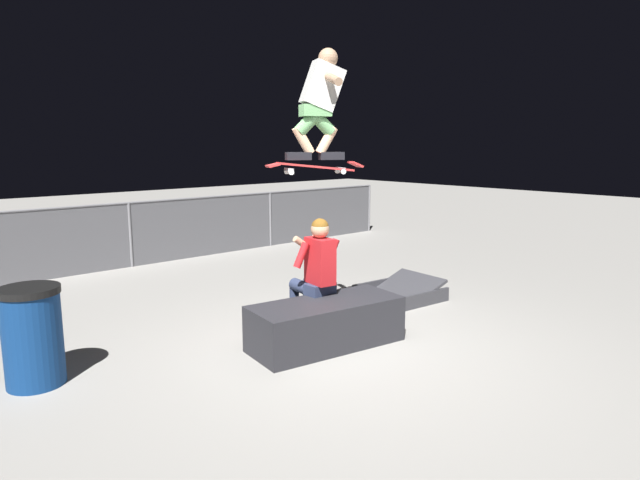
{
  "coord_description": "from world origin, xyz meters",
  "views": [
    {
      "loc": [
        -3.83,
        -3.9,
        2.11
      ],
      "look_at": [
        0.08,
        0.44,
        1.08
      ],
      "focal_mm": 31.0,
      "sensor_mm": 36.0,
      "label": 1
    }
  ],
  "objects_px": {
    "skateboard": "(315,167)",
    "kicker_ramp": "(400,295)",
    "person_sitting_on_ledge": "(315,270)",
    "skater_airborne": "(320,99)",
    "ledge_box_main": "(326,324)",
    "trash_bin": "(33,336)"
  },
  "relations": [
    {
      "from": "skateboard",
      "to": "kicker_ramp",
      "type": "height_order",
      "value": "skateboard"
    },
    {
      "from": "person_sitting_on_ledge",
      "to": "skateboard",
      "type": "relative_size",
      "value": 1.3
    },
    {
      "from": "skateboard",
      "to": "skater_airborne",
      "type": "height_order",
      "value": "skater_airborne"
    },
    {
      "from": "ledge_box_main",
      "to": "skater_airborne",
      "type": "distance_m",
      "value": 2.33
    },
    {
      "from": "trash_bin",
      "to": "kicker_ramp",
      "type": "bearing_deg",
      "value": -5.14
    },
    {
      "from": "trash_bin",
      "to": "skater_airborne",
      "type": "bearing_deg",
      "value": -16.76
    },
    {
      "from": "ledge_box_main",
      "to": "kicker_ramp",
      "type": "distance_m",
      "value": 2.05
    },
    {
      "from": "skateboard",
      "to": "skater_airborne",
      "type": "bearing_deg",
      "value": -24.24
    },
    {
      "from": "kicker_ramp",
      "to": "trash_bin",
      "type": "bearing_deg",
      "value": 174.86
    },
    {
      "from": "ledge_box_main",
      "to": "trash_bin",
      "type": "relative_size",
      "value": 1.82
    },
    {
      "from": "ledge_box_main",
      "to": "kicker_ramp",
      "type": "relative_size",
      "value": 1.52
    },
    {
      "from": "ledge_box_main",
      "to": "person_sitting_on_ledge",
      "type": "height_order",
      "value": "person_sitting_on_ledge"
    },
    {
      "from": "skateboard",
      "to": "kicker_ramp",
      "type": "distance_m",
      "value": 2.63
    },
    {
      "from": "skateboard",
      "to": "kicker_ramp",
      "type": "relative_size",
      "value": 0.95
    },
    {
      "from": "skater_airborne",
      "to": "trash_bin",
      "type": "xyz_separation_m",
      "value": [
        -2.67,
        0.8,
        -2.11
      ]
    },
    {
      "from": "kicker_ramp",
      "to": "trash_bin",
      "type": "height_order",
      "value": "trash_bin"
    },
    {
      "from": "skateboard",
      "to": "trash_bin",
      "type": "relative_size",
      "value": 1.14
    },
    {
      "from": "ledge_box_main",
      "to": "trash_bin",
      "type": "xyz_separation_m",
      "value": [
        -2.55,
        1.02,
        0.21
      ]
    },
    {
      "from": "skateboard",
      "to": "skater_airborne",
      "type": "relative_size",
      "value": 0.9
    },
    {
      "from": "skateboard",
      "to": "kicker_ramp",
      "type": "bearing_deg",
      "value": 11.27
    },
    {
      "from": "ledge_box_main",
      "to": "skater_airborne",
      "type": "xyz_separation_m",
      "value": [
        0.11,
        0.22,
        2.31
      ]
    },
    {
      "from": "ledge_box_main",
      "to": "person_sitting_on_ledge",
      "type": "relative_size",
      "value": 1.23
    }
  ]
}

